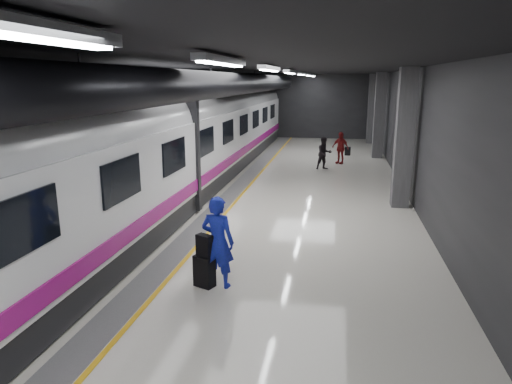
{
  "coord_description": "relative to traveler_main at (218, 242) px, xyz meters",
  "views": [
    {
      "loc": [
        2.47,
        -13.32,
        4.09
      ],
      "look_at": [
        0.45,
        -2.23,
        1.32
      ],
      "focal_mm": 32.0,
      "sensor_mm": 36.0,
      "label": 1
    }
  ],
  "objects": [
    {
      "name": "train",
      "position": [
        -3.42,
        4.98,
        1.12
      ],
      "size": [
        3.05,
        38.0,
        4.05
      ],
      "color": "black",
      "rests_on": "ground"
    },
    {
      "name": "traveler_main",
      "position": [
        0.0,
        0.0,
        0.0
      ],
      "size": [
        0.76,
        0.56,
        1.89
      ],
      "primitive_type": "imported",
      "rotation": [
        0.0,
        0.0,
        2.97
      ],
      "color": "#1C1CD3",
      "rests_on": "ground"
    },
    {
      "name": "traveler_far_a",
      "position": [
        1.65,
        13.03,
        -0.19
      ],
      "size": [
        0.92,
        0.85,
        1.52
      ],
      "primitive_type": "imported",
      "rotation": [
        0.0,
        0.0,
        0.46
      ],
      "color": "black",
      "rests_on": "ground"
    },
    {
      "name": "traveler_far_b",
      "position": [
        2.39,
        14.74,
        -0.15
      ],
      "size": [
        0.99,
        0.84,
        1.6
      ],
      "primitive_type": "imported",
      "rotation": [
        0.0,
        0.0,
        -0.58
      ],
      "color": "maroon",
      "rests_on": "ground"
    },
    {
      "name": "shoulder_bag",
      "position": [
        -0.25,
        -0.08,
        -0.07
      ],
      "size": [
        0.38,
        0.31,
        0.45
      ],
      "primitive_type": "cube",
      "rotation": [
        0.0,
        0.0,
        -0.45
      ],
      "color": "black",
      "rests_on": "suitcase_main"
    },
    {
      "name": "suitcase_far",
      "position": [
        2.81,
        17.44,
        -0.72
      ],
      "size": [
        0.32,
        0.22,
        0.46
      ],
      "primitive_type": "cube",
      "rotation": [
        0.0,
        0.0,
        0.04
      ],
      "color": "black",
      "rests_on": "ground"
    },
    {
      "name": "platform_hall",
      "position": [
        -0.46,
        5.94,
        2.59
      ],
      "size": [
        10.02,
        40.02,
        4.51
      ],
      "color": "black",
      "rests_on": "ground"
    },
    {
      "name": "ground",
      "position": [
        -0.18,
        4.98,
        -0.95
      ],
      "size": [
        40.0,
        40.0,
        0.0
      ],
      "primitive_type": "plane",
      "color": "silver",
      "rests_on": "ground"
    },
    {
      "name": "suitcase_main",
      "position": [
        -0.27,
        -0.07,
        -0.62
      ],
      "size": [
        0.47,
        0.39,
        0.66
      ],
      "primitive_type": "cube",
      "rotation": [
        0.0,
        0.0,
        -0.4
      ],
      "color": "black",
      "rests_on": "ground"
    }
  ]
}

